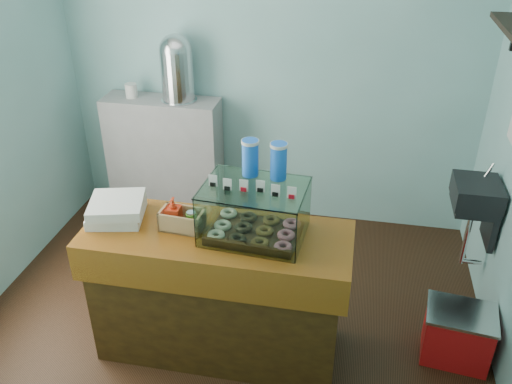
% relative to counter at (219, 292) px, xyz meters
% --- Properties ---
extents(ground, '(3.50, 3.50, 0.00)m').
position_rel_counter_xyz_m(ground, '(0.00, 0.25, -0.46)').
color(ground, black).
rests_on(ground, ground).
extents(room_shell, '(3.54, 3.04, 2.82)m').
position_rel_counter_xyz_m(room_shell, '(0.03, 0.26, 1.25)').
color(room_shell, '#73A8A7').
rests_on(room_shell, ground).
extents(counter, '(1.60, 0.60, 0.90)m').
position_rel_counter_xyz_m(counter, '(0.00, 0.00, 0.00)').
color(counter, '#442B0D').
rests_on(counter, ground).
extents(back_shelf, '(1.00, 0.32, 1.10)m').
position_rel_counter_xyz_m(back_shelf, '(-0.90, 1.57, 0.09)').
color(back_shelf, gray).
rests_on(back_shelf, ground).
extents(display_case, '(0.61, 0.47, 0.54)m').
position_rel_counter_xyz_m(display_case, '(0.23, 0.07, 0.62)').
color(display_case, black).
rests_on(display_case, counter).
extents(condiment_crate, '(0.26, 0.17, 0.20)m').
position_rel_counter_xyz_m(condiment_crate, '(-0.22, 0.02, 0.51)').
color(condiment_crate, tan).
rests_on(condiment_crate, counter).
extents(pastry_boxes, '(0.39, 0.39, 0.13)m').
position_rel_counter_xyz_m(pastry_boxes, '(-0.64, 0.05, 0.51)').
color(pastry_boxes, silver).
rests_on(pastry_boxes, counter).
extents(coffee_urn, '(0.30, 0.30, 0.55)m').
position_rel_counter_xyz_m(coffee_urn, '(-0.73, 1.58, 0.93)').
color(coffee_urn, silver).
rests_on(coffee_urn, back_shelf).
extents(red_cooler, '(0.46, 0.37, 0.37)m').
position_rel_counter_xyz_m(red_cooler, '(1.51, 0.20, -0.27)').
color(red_cooler, red).
rests_on(red_cooler, ground).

